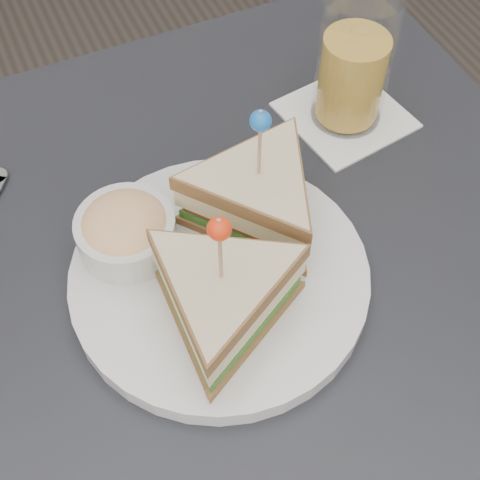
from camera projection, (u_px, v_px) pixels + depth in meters
The scene contains 3 objects.
table at pixel (236, 315), 0.74m from camera, with size 0.80×0.80×0.75m.
plate_meal at pixel (225, 251), 0.64m from camera, with size 0.33×0.31×0.18m.
drink_set at pixel (353, 67), 0.75m from camera, with size 0.15×0.15×0.17m.
Camera 1 is at (-0.14, -0.33, 1.33)m, focal length 50.00 mm.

